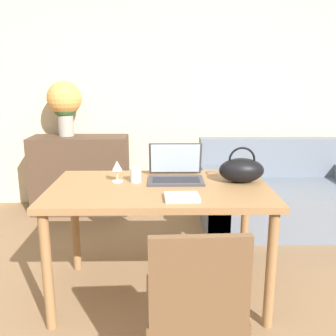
# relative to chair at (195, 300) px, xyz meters

# --- Properties ---
(wall_back) EXTENTS (10.00, 0.06, 2.70)m
(wall_back) POSITION_rel_chair_xyz_m (-0.24, 2.76, 0.88)
(wall_back) COLOR beige
(wall_back) RESTS_ON ground_plane
(dining_table) EXTENTS (1.40, 0.82, 0.77)m
(dining_table) POSITION_rel_chair_xyz_m (-0.16, 0.80, 0.20)
(dining_table) COLOR olive
(dining_table) RESTS_ON ground_plane
(chair) EXTENTS (0.46, 0.46, 0.84)m
(chair) POSITION_rel_chair_xyz_m (0.00, 0.00, 0.00)
(chair) COLOR brown
(chair) RESTS_ON ground_plane
(couch) EXTENTS (1.60, 0.94, 0.82)m
(couch) POSITION_rel_chair_xyz_m (1.05, 2.06, -0.19)
(couch) COLOR slate
(couch) RESTS_ON ground_plane
(sideboard) EXTENTS (1.02, 0.40, 0.83)m
(sideboard) POSITION_rel_chair_xyz_m (-1.03, 2.44, -0.06)
(sideboard) COLOR #4C3828
(sideboard) RESTS_ON ground_plane
(laptop) EXTENTS (0.37, 0.30, 0.24)m
(laptop) POSITION_rel_chair_xyz_m (-0.06, 0.97, 0.36)
(laptop) COLOR #38383D
(laptop) RESTS_ON dining_table
(drinking_glass) EXTENTS (0.07, 0.07, 0.09)m
(drinking_glass) POSITION_rel_chair_xyz_m (-0.32, 0.91, 0.34)
(drinking_glass) COLOR silver
(drinking_glass) RESTS_ON dining_table
(wine_glass) EXTENTS (0.07, 0.07, 0.14)m
(wine_glass) POSITION_rel_chair_xyz_m (-0.45, 0.91, 0.40)
(wine_glass) COLOR silver
(wine_glass) RESTS_ON dining_table
(handbag) EXTENTS (0.30, 0.18, 0.24)m
(handbag) POSITION_rel_chair_xyz_m (0.38, 0.89, 0.38)
(handbag) COLOR black
(handbag) RESTS_ON dining_table
(flower_vase) EXTENTS (0.36, 0.36, 0.58)m
(flower_vase) POSITION_rel_chair_xyz_m (-1.17, 2.49, 0.71)
(flower_vase) COLOR #9E998E
(flower_vase) RESTS_ON sideboard
(book) EXTENTS (0.21, 0.17, 0.02)m
(book) POSITION_rel_chair_xyz_m (-0.04, 0.55, 0.31)
(book) COLOR beige
(book) RESTS_ON dining_table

